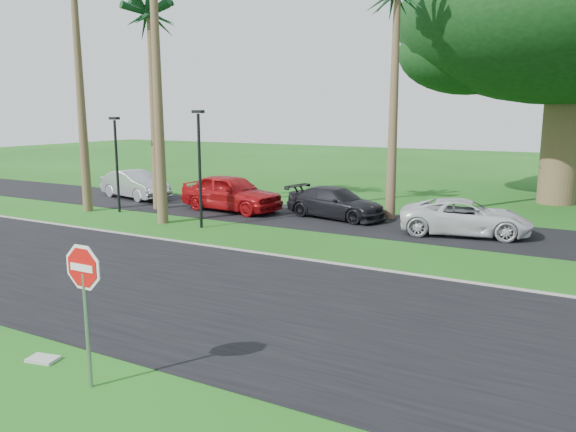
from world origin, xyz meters
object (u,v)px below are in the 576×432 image
at_px(car_red, 231,193).
at_px(car_dark, 336,203).
at_px(car_minivan, 465,218).
at_px(stop_sign_near, 84,287).
at_px(car_silver, 135,185).

bearing_deg(car_red, car_dark, -76.72).
xyz_separation_m(car_red, car_minivan, (10.64, -0.01, -0.19)).
xyz_separation_m(stop_sign_near, car_dark, (-2.61, 15.95, -1.11)).
relative_size(car_red, car_minivan, 1.04).
xyz_separation_m(car_red, car_dark, (5.00, 0.72, -0.19)).
bearing_deg(car_silver, stop_sign_near, -125.79).
distance_m(car_silver, car_red, 6.69).
bearing_deg(stop_sign_near, car_minivan, 78.71).
bearing_deg(car_red, car_silver, 89.36).
distance_m(car_silver, car_dark, 11.65).
distance_m(car_red, car_dark, 5.05).
xyz_separation_m(stop_sign_near, car_silver, (-14.25, 15.89, -1.04)).
height_order(stop_sign_near, car_red, stop_sign_near).
distance_m(car_red, car_minivan, 10.64).
bearing_deg(stop_sign_near, car_silver, 131.89).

